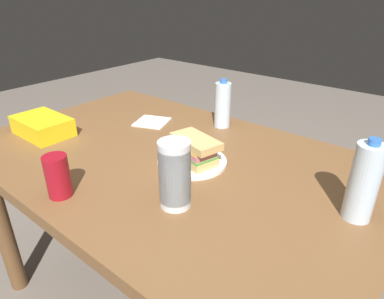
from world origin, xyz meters
TOP-DOWN VIEW (x-y plane):
  - dining_table at (0.00, 0.00)m, footprint 1.42×0.91m
  - paper_plate at (0.10, 0.01)m, footprint 0.23×0.23m
  - sandwich at (0.10, 0.01)m, footprint 0.20×0.13m
  - soda_can_red at (-0.06, -0.36)m, footprint 0.07×0.07m
  - chip_bag at (-0.50, -0.17)m, footprint 0.23×0.15m
  - water_bottle_tall at (-0.01, 0.34)m, footprint 0.06×0.06m
  - plastic_cup_stack at (0.21, -0.20)m, footprint 0.08×0.08m
  - water_bottle_spare at (0.60, 0.05)m, footprint 0.07×0.07m
  - paper_napkin at (-0.26, 0.19)m, footprint 0.17×0.17m

SIDE VIEW (x-z plane):
  - dining_table at x=0.00m, z-range 0.27..1.02m
  - paper_napkin at x=-0.26m, z-range 0.74..0.75m
  - paper_plate at x=0.10m, z-range 0.74..0.76m
  - chip_bag at x=-0.50m, z-range 0.74..0.81m
  - sandwich at x=0.10m, z-range 0.75..0.84m
  - soda_can_red at x=-0.06m, z-range 0.74..0.87m
  - plastic_cup_stack at x=0.21m, z-range 0.74..0.93m
  - water_bottle_tall at x=-0.01m, z-range 0.74..0.93m
  - water_bottle_spare at x=0.60m, z-range 0.74..0.95m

